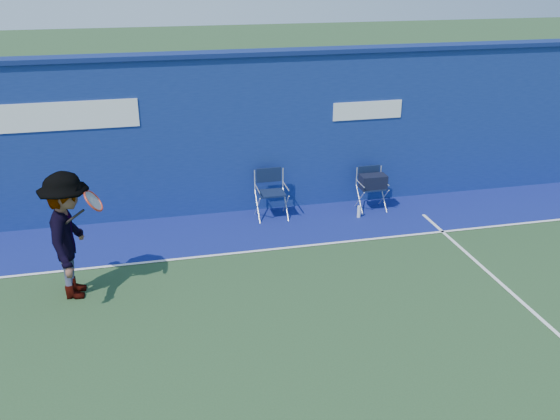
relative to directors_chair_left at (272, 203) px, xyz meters
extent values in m
plane|color=#274524|center=(-1.58, -4.58, -0.29)|extent=(80.00, 80.00, 0.00)
cube|color=navy|center=(-1.58, 0.62, 1.21)|extent=(24.00, 0.40, 3.00)
cube|color=navy|center=(-1.58, 0.62, 2.75)|extent=(24.00, 0.50, 0.08)
cube|color=white|center=(-4.58, 0.41, 1.81)|extent=(4.50, 0.02, 0.50)
cube|color=white|center=(2.02, 0.41, 1.61)|extent=(1.40, 0.02, 0.35)
cube|color=navy|center=(-1.58, -0.48, -0.29)|extent=(24.00, 1.80, 0.01)
cube|color=white|center=(-1.58, -1.38, -0.28)|extent=(24.00, 0.06, 0.01)
cube|color=#0F1937|center=(0.00, -0.01, 0.21)|extent=(0.49, 0.41, 0.03)
cube|color=silver|center=(0.00, 0.23, 0.42)|extent=(0.56, 0.02, 0.40)
cube|color=#0F1937|center=(0.00, 0.23, 0.50)|extent=(0.49, 0.03, 0.28)
cube|color=#0F1937|center=(2.02, -0.07, 0.17)|extent=(0.45, 0.38, 0.03)
cube|color=silver|center=(2.02, 0.15, 0.35)|extent=(0.51, 0.02, 0.37)
cube|color=#0F1937|center=(2.02, 0.15, 0.43)|extent=(0.45, 0.02, 0.26)
cube|color=black|center=(2.02, -0.09, 0.31)|extent=(0.51, 0.29, 0.28)
cylinder|color=white|center=(1.65, -0.39, -0.17)|extent=(0.07, 0.07, 0.24)
imported|color=#EA4738|center=(-3.43, -2.13, 0.67)|extent=(0.78, 1.27, 1.92)
torus|color=#B52D18|center=(-3.03, -2.25, 1.22)|extent=(0.29, 0.40, 0.32)
cylinder|color=gray|center=(-3.03, -2.25, 1.22)|extent=(0.23, 0.34, 0.26)
cylinder|color=black|center=(-3.30, -2.29, 1.03)|extent=(0.30, 0.08, 0.23)
camera|label=1|loc=(-2.18, -10.29, 4.36)|focal=38.00mm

